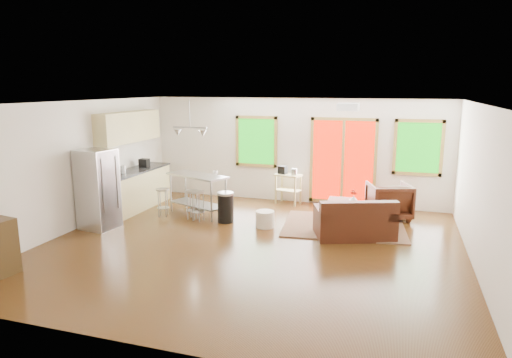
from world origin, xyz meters
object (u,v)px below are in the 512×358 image
(island, at_px, (197,187))
(rug, at_px, (344,226))
(refrigerator, at_px, (98,189))
(kitchen_cart, at_px, (288,178))
(loveseat, at_px, (355,222))
(coffee_table, at_px, (370,213))
(ottoman, at_px, (341,208))
(armchair, at_px, (389,199))

(island, bearing_deg, rug, 1.43)
(refrigerator, distance_m, kitchen_cart, 4.47)
(loveseat, bearing_deg, island, 151.03)
(coffee_table, relative_size, refrigerator, 0.65)
(rug, height_order, island, island)
(rug, distance_m, coffee_table, 0.61)
(coffee_table, bearing_deg, kitchen_cart, 145.95)
(rug, bearing_deg, ottoman, 101.49)
(loveseat, height_order, coffee_table, loveseat)
(armchair, distance_m, refrigerator, 6.20)
(rug, relative_size, ottoman, 4.14)
(rug, xyz_separation_m, kitchen_cart, (-1.58, 1.48, 0.63))
(island, bearing_deg, ottoman, 14.12)
(ottoman, distance_m, island, 3.28)
(armchair, height_order, kitchen_cart, kitchen_cart)
(coffee_table, height_order, island, island)
(armchair, relative_size, island, 0.56)
(armchair, bearing_deg, loveseat, 50.36)
(loveseat, relative_size, coffee_table, 1.57)
(armchair, bearing_deg, island, -5.51)
(armchair, height_order, island, island)
(coffee_table, distance_m, refrigerator, 5.61)
(rug, bearing_deg, kitchen_cart, 136.87)
(island, xyz_separation_m, kitchen_cart, (1.72, 1.56, 0.01))
(ottoman, distance_m, refrigerator, 5.24)
(armchair, bearing_deg, coffee_table, 49.25)
(rug, bearing_deg, loveseat, -66.34)
(refrigerator, bearing_deg, island, 52.27)
(island, distance_m, kitchen_cart, 2.32)
(armchair, relative_size, ottoman, 1.49)
(loveseat, relative_size, ottoman, 2.80)
(loveseat, bearing_deg, kitchen_cart, 111.11)
(coffee_table, distance_m, ottoman, 0.94)
(rug, xyz_separation_m, island, (-3.29, -0.08, 0.63))
(rug, distance_m, island, 3.35)
(kitchen_cart, bearing_deg, rug, -43.13)
(ottoman, xyz_separation_m, kitchen_cart, (-1.43, 0.77, 0.45))
(rug, xyz_separation_m, loveseat, (0.28, -0.63, 0.30))
(rug, bearing_deg, island, -178.57)
(armchair, distance_m, island, 4.27)
(coffee_table, bearing_deg, island, -177.90)
(coffee_table, bearing_deg, armchair, 67.93)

